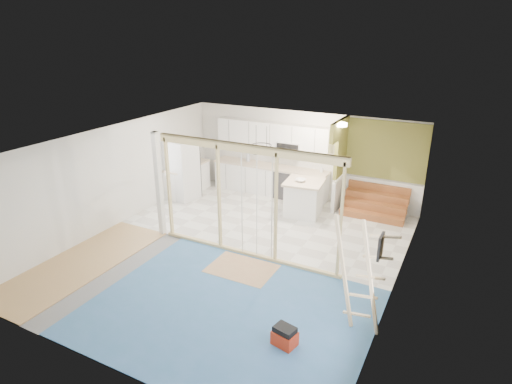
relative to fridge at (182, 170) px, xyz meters
The scene contains 17 objects.
room 3.77m from the fridge, 35.49° to the right, with size 7.01×8.01×2.61m.
floor_overlays 3.88m from the fridge, 34.09° to the right, with size 7.00×8.00×0.03m.
stud_frame 3.60m from the fridge, 38.05° to the right, with size 4.66×0.14×2.60m.
base_cabinets 1.92m from the fridge, 39.37° to the left, with size 4.45×2.24×0.93m.
upper_cabinets 2.90m from the fridge, 36.53° to the left, with size 3.60×0.41×0.85m.
green_partition 5.31m from the fridge, 16.21° to the left, with size 2.25×1.51×2.60m.
pot_rack 2.97m from the fridge, ahead, with size 0.52×0.52×0.72m.
sheathing_panel 7.76m from the fridge, 32.59° to the right, with size 0.02×4.00×2.60m, color tan.
electrical_panel 7.44m from the fridge, 28.89° to the right, with size 0.04×0.30×0.40m, color #38373C.
ceiling_light 4.82m from the fridge, 10.48° to the left, with size 0.32×0.32×0.08m, color #FFEABF.
fridge is the anchor object (origin of this frame).
island 3.71m from the fridge, ahead, with size 1.12×1.12×0.98m.
bowl 3.60m from the fridge, ahead, with size 0.27×0.27×0.07m, color silver.
soap_bottle_a 2.11m from the fridge, 49.86° to the left, with size 0.13×0.13×0.33m, color #AFB6C3.
soap_bottle_b 4.09m from the fridge, 23.46° to the left, with size 0.08×0.08×0.18m, color white.
toolbox 7.00m from the fridge, 40.33° to the right, with size 0.43×0.35×0.36m.
ladder 7.15m from the fridge, 29.72° to the right, with size 1.08×0.10×2.00m.
Camera 1 is at (4.41, -7.51, 4.79)m, focal length 30.00 mm.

